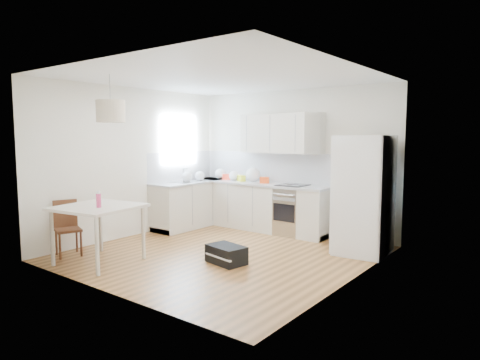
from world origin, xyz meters
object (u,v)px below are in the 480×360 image
(gym_bag, at_px, (226,254))
(dining_chair, at_px, (68,229))
(refrigerator, at_px, (365,194))
(dining_table, at_px, (98,212))

(gym_bag, bearing_deg, dining_chair, -140.20)
(refrigerator, height_order, dining_table, refrigerator)
(dining_chair, xyz_separation_m, gym_bag, (2.17, 1.17, -0.29))
(dining_table, xyz_separation_m, dining_chair, (-0.67, -0.08, -0.32))
(dining_table, height_order, gym_bag, dining_table)
(dining_table, height_order, dining_chair, dining_chair)
(dining_table, xyz_separation_m, gym_bag, (1.50, 1.08, -0.61))
(dining_table, relative_size, dining_chair, 1.42)
(dining_table, distance_m, dining_chair, 0.75)
(dining_table, relative_size, gym_bag, 2.14)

